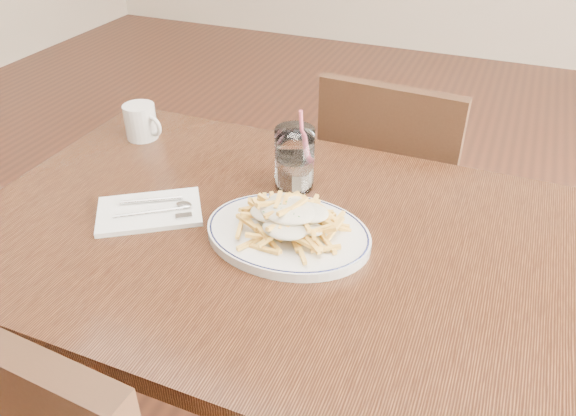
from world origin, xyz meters
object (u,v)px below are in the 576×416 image
at_px(table, 268,260).
at_px(loaded_fries, 288,215).
at_px(coffee_mug, 141,122).
at_px(fries_plate, 288,233).
at_px(chair_far, 390,191).
at_px(water_glass, 295,162).

height_order(table, loaded_fries, loaded_fries).
distance_m(loaded_fries, coffee_mug, 0.56).
distance_m(table, fries_plate, 0.10).
distance_m(chair_far, loaded_fries, 0.74).
distance_m(chair_far, coffee_mug, 0.77).
xyz_separation_m(table, fries_plate, (0.05, -0.01, 0.09)).
bearing_deg(chair_far, loaded_fries, -95.40).
distance_m(fries_plate, water_glass, 0.20).
bearing_deg(chair_far, water_glass, -104.28).
bearing_deg(fries_plate, water_glass, 108.25).
bearing_deg(chair_far, table, -99.77).
bearing_deg(chair_far, fries_plate, -95.40).
relative_size(chair_far, coffee_mug, 7.70).
bearing_deg(coffee_mug, loaded_fries, -26.69).
bearing_deg(fries_plate, loaded_fries, -51.34).
xyz_separation_m(loaded_fries, coffee_mug, (-0.50, 0.25, -0.01)).
xyz_separation_m(table, water_glass, (-0.01, 0.17, 0.14)).
distance_m(chair_far, fries_plate, 0.72).
bearing_deg(coffee_mug, fries_plate, -26.69).
bearing_deg(coffee_mug, water_glass, -9.10).
xyz_separation_m(chair_far, fries_plate, (-0.06, -0.67, 0.28)).
xyz_separation_m(table, chair_far, (0.11, 0.65, -0.19)).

